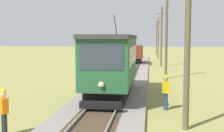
{
  "coord_description": "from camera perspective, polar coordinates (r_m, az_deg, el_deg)",
  "views": [
    {
      "loc": [
        2.27,
        1.58,
        3.63
      ],
      "look_at": [
        -0.15,
        20.2,
        1.86
      ],
      "focal_mm": 47.05,
      "sensor_mm": 36.0,
      "label": 1
    }
  ],
  "objects": [
    {
      "name": "second_worker",
      "position": [
        15.18,
        10.41,
        -4.73
      ],
      "size": [
        0.37,
        0.44,
        1.78
      ],
      "rotation": [
        0.0,
        0.0,
        0.39
      ],
      "color": "navy",
      "rests_on": "ground"
    },
    {
      "name": "utility_pole_near_tram",
      "position": [
        11.88,
        14.48,
        6.02
      ],
      "size": [
        1.4,
        0.34,
        7.4
      ],
      "color": "brown",
      "rests_on": "ground"
    },
    {
      "name": "red_tram",
      "position": [
        17.76,
        0.04,
        0.75
      ],
      "size": [
        2.6,
        8.54,
        4.79
      ],
      "color": "#235633",
      "rests_on": "rail_right"
    },
    {
      "name": "utility_pole_mid",
      "position": [
        27.05,
        10.53,
        6.44
      ],
      "size": [
        1.4,
        0.32,
        8.14
      ],
      "color": "brown",
      "rests_on": "ground"
    },
    {
      "name": "freight_car",
      "position": [
        41.49,
        4.26,
        2.51
      ],
      "size": [
        2.4,
        5.2,
        2.31
      ],
      "color": "maroon",
      "rests_on": "rail_right"
    },
    {
      "name": "utility_pole_far",
      "position": [
        38.94,
        9.58,
        5.82
      ],
      "size": [
        1.4,
        0.43,
        7.75
      ],
      "color": "brown",
      "rests_on": "ground"
    },
    {
      "name": "utility_pole_distant",
      "position": [
        54.19,
        8.97,
        5.54
      ],
      "size": [
        1.4,
        0.49,
        7.49
      ],
      "color": "brown",
      "rests_on": "ground"
    },
    {
      "name": "track_worker",
      "position": [
        11.69,
        -20.28,
        -8.02
      ],
      "size": [
        0.44,
        0.43,
        1.78
      ],
      "rotation": [
        0.0,
        0.0,
        0.84
      ],
      "color": "black",
      "rests_on": "ground"
    },
    {
      "name": "utility_pole_horizon",
      "position": [
        68.5,
        8.65,
        5.61
      ],
      "size": [
        1.4,
        0.62,
        7.74
      ],
      "color": "brown",
      "rests_on": "ground"
    }
  ]
}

